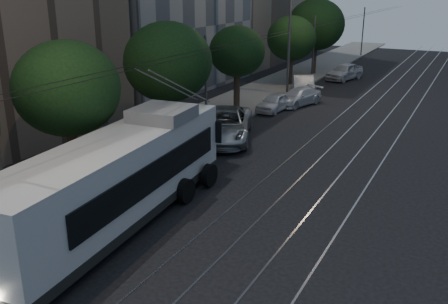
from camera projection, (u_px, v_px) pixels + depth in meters
ground at (200, 227)px, 18.72m from camera, size 120.00×120.00×0.00m
sidewalk at (245, 100)px, 38.79m from camera, size 5.00×90.00×0.15m
tram_rails at (375, 116)px, 34.46m from camera, size 4.52×90.00×0.02m
overhead_wires at (276, 59)px, 36.61m from camera, size 2.23×90.00×6.00m
trolleybus at (120, 178)px, 18.66m from camera, size 3.78×12.99×5.63m
pickup_silver at (224, 125)px, 29.00m from camera, size 5.19×7.16×1.81m
car_white_a at (274, 102)px, 35.71m from camera, size 1.81×3.83×1.26m
car_white_b at (298, 97)px, 37.46m from camera, size 3.01×4.68×1.26m
car_white_c at (303, 85)px, 41.02m from camera, size 3.26×5.00×1.56m
car_white_d at (344, 72)px, 47.36m from camera, size 3.05×4.93×1.57m
tree_1 at (67, 89)px, 20.50m from camera, size 4.40×4.40×6.58m
tree_2 at (168, 62)px, 26.78m from camera, size 4.79×4.79×6.85m
tree_3 at (237, 52)px, 34.09m from camera, size 3.85×3.85×6.05m
tree_4 at (291, 38)px, 43.56m from camera, size 4.31×4.31×6.12m
tree_5 at (316, 25)px, 48.80m from camera, size 5.54×5.54×7.41m
streetlamp_far at (296, 10)px, 38.75m from camera, size 2.69×0.44×11.29m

